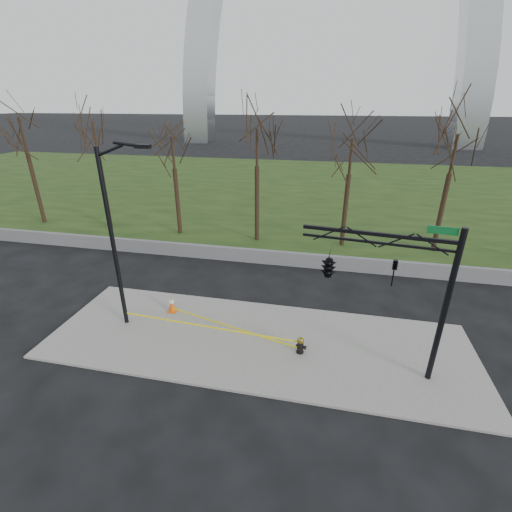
% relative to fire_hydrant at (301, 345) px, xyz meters
% --- Properties ---
extents(ground, '(500.00, 500.00, 0.00)m').
position_rel_fire_hydrant_xyz_m(ground, '(-1.93, 0.43, -0.45)').
color(ground, black).
rests_on(ground, ground).
extents(sidewalk, '(18.00, 6.00, 0.10)m').
position_rel_fire_hydrant_xyz_m(sidewalk, '(-1.93, 0.43, -0.40)').
color(sidewalk, gray).
rests_on(sidewalk, ground).
extents(grass_strip, '(120.00, 40.00, 0.06)m').
position_rel_fire_hydrant_xyz_m(grass_strip, '(-1.93, 30.43, -0.42)').
color(grass_strip, '#1E3312').
rests_on(grass_strip, ground).
extents(guardrail, '(60.00, 0.30, 0.90)m').
position_rel_fire_hydrant_xyz_m(guardrail, '(-1.93, 8.43, -0.00)').
color(guardrail, '#59595B').
rests_on(guardrail, ground).
extents(tree_row, '(41.08, 4.00, 8.94)m').
position_rel_fire_hydrant_xyz_m(tree_row, '(-4.39, 12.43, 4.02)').
color(tree_row, black).
rests_on(tree_row, ground).
extents(fire_hydrant, '(0.48, 0.32, 0.77)m').
position_rel_fire_hydrant_xyz_m(fire_hydrant, '(0.00, 0.00, 0.00)').
color(fire_hydrant, black).
rests_on(fire_hydrant, sidewalk).
extents(traffic_cone, '(0.41, 0.41, 0.79)m').
position_rel_fire_hydrant_xyz_m(traffic_cone, '(-6.42, 1.80, 0.04)').
color(traffic_cone, '#DD530B').
rests_on(traffic_cone, sidewalk).
extents(street_light, '(2.39, 0.35, 8.21)m').
position_rel_fire_hydrant_xyz_m(street_light, '(-7.90, 0.49, 4.24)').
color(street_light, black).
rests_on(street_light, ground).
extents(traffic_signal_mast, '(5.07, 2.53, 6.00)m').
position_rel_fire_hydrant_xyz_m(traffic_signal_mast, '(1.58, -0.06, 3.69)').
color(traffic_signal_mast, black).
rests_on(traffic_signal_mast, ground).
extents(caution_tape, '(8.12, 1.81, 0.40)m').
position_rel_fire_hydrant_xyz_m(caution_tape, '(-3.69, 0.55, 0.01)').
color(caution_tape, yellow).
rests_on(caution_tape, ground).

